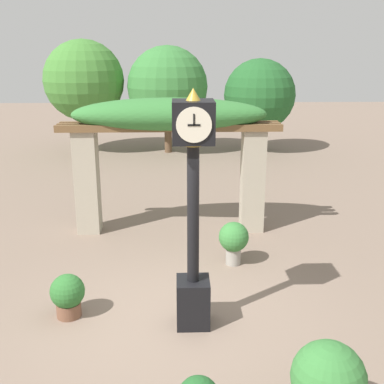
{
  "coord_description": "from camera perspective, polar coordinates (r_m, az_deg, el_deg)",
  "views": [
    {
      "loc": [
        0.16,
        -6.33,
        3.89
      ],
      "look_at": [
        0.37,
        0.39,
        1.87
      ],
      "focal_mm": 45.0,
      "sensor_mm": 36.0,
      "label": 1
    }
  ],
  "objects": [
    {
      "name": "potted_plant_near_right",
      "position": [
        8.97,
        4.96,
        -5.61
      ],
      "size": [
        0.56,
        0.56,
        0.82
      ],
      "color": "gray",
      "rests_on": "ground"
    },
    {
      "name": "tree_line",
      "position": [
        18.58,
        -3.57,
        12.33
      ],
      "size": [
        9.49,
        3.19,
        4.24
      ],
      "color": "brown",
      "rests_on": "ground"
    },
    {
      "name": "pedestal_clock",
      "position": [
        6.59,
        0.13,
        -2.42
      ],
      "size": [
        0.55,
        0.59,
        3.4
      ],
      "color": "black",
      "rests_on": "ground"
    },
    {
      "name": "pergola",
      "position": [
        10.18,
        -2.67,
        7.13
      ],
      "size": [
        4.67,
        1.09,
        2.91
      ],
      "color": "#A89E89",
      "rests_on": "ground"
    },
    {
      "name": "potted_plant_far_left",
      "position": [
        7.57,
        -14.52,
        -11.67
      ],
      "size": [
        0.52,
        0.52,
        0.67
      ],
      "color": "brown",
      "rests_on": "ground"
    },
    {
      "name": "potted_plant_near_left",
      "position": [
        5.53,
        15.82,
        -20.79
      ],
      "size": [
        0.78,
        0.78,
        1.01
      ],
      "color": "#B26B4C",
      "rests_on": "ground"
    },
    {
      "name": "ground_plane",
      "position": [
        7.43,
        -2.85,
        -14.88
      ],
      "size": [
        60.0,
        60.0,
        0.0
      ],
      "primitive_type": "plane",
      "color": "#7F6B5B"
    }
  ]
}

